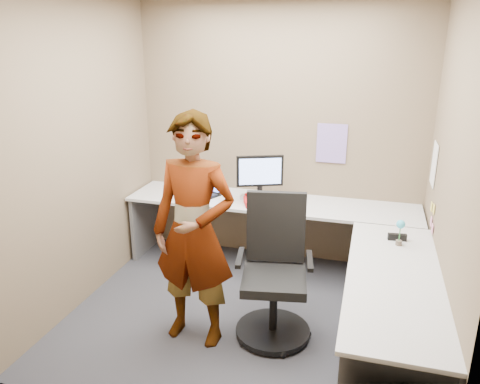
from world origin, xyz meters
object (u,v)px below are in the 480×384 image
(office_chair, at_px, (274,281))
(person, at_px, (194,232))
(desk, at_px, (304,242))
(monitor, at_px, (260,174))

(office_chair, xyz_separation_m, person, (-0.58, -0.23, 0.45))
(office_chair, relative_size, person, 0.62)
(desk, distance_m, monitor, 0.85)
(desk, bearing_deg, office_chair, -105.76)
(monitor, xyz_separation_m, person, (-0.21, -1.26, -0.13))
(desk, xyz_separation_m, office_chair, (-0.15, -0.54, -0.12))
(monitor, bearing_deg, desk, -65.08)
(desk, height_order, monitor, monitor)
(monitor, relative_size, person, 0.24)
(person, bearing_deg, desk, 50.44)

